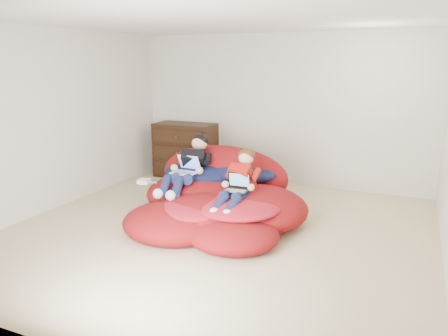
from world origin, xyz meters
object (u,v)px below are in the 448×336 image
(beanbag_pile, at_px, (217,198))
(younger_boy, at_px, (239,180))
(laptop_black, at_px, (237,186))
(dresser, at_px, (185,150))
(laptop_white, at_px, (186,168))
(older_boy, at_px, (190,164))

(beanbag_pile, height_order, younger_boy, younger_boy)
(younger_boy, height_order, laptop_black, younger_boy)
(dresser, xyz_separation_m, beanbag_pile, (1.42, -1.71, -0.22))
(laptop_black, bearing_deg, laptop_white, 161.25)
(laptop_black, bearing_deg, dresser, 132.28)
(laptop_white, bearing_deg, older_boy, 90.00)
(beanbag_pile, distance_m, younger_boy, 0.59)
(beanbag_pile, relative_size, laptop_black, 8.25)
(younger_boy, xyz_separation_m, laptop_black, (-0.00, -0.06, -0.06))
(dresser, relative_size, younger_boy, 1.11)
(beanbag_pile, xyz_separation_m, laptop_black, (0.41, -0.30, 0.29))
(dresser, height_order, older_boy, older_boy)
(beanbag_pile, relative_size, younger_boy, 2.51)
(older_boy, bearing_deg, laptop_white, -90.00)
(younger_boy, bearing_deg, older_boy, 159.02)
(dresser, distance_m, older_boy, 1.88)
(laptop_white, bearing_deg, dresser, 119.16)
(dresser, height_order, beanbag_pile, dresser)
(dresser, height_order, younger_boy, dresser)
(dresser, relative_size, laptop_black, 3.63)
(older_boy, bearing_deg, dresser, 120.70)
(younger_boy, bearing_deg, dresser, 133.21)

